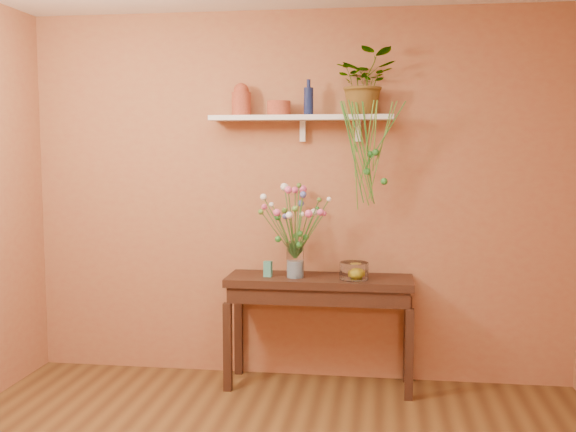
% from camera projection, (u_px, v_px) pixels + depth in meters
% --- Properties ---
extents(room, '(4.04, 4.04, 2.70)m').
position_uv_depth(room, '(239.00, 228.00, 3.03)').
color(room, brown).
rests_on(room, ground).
extents(sideboard, '(1.31, 0.42, 0.80)m').
position_uv_depth(sideboard, '(320.00, 293.00, 4.82)').
color(sideboard, '#3B2014').
rests_on(sideboard, ground).
extents(wall_shelf, '(1.30, 0.24, 0.19)m').
position_uv_depth(wall_shelf, '(303.00, 118.00, 4.81)').
color(wall_shelf, white).
rests_on(wall_shelf, room).
extents(terracotta_jug, '(0.15, 0.15, 0.23)m').
position_uv_depth(terracotta_jug, '(241.00, 100.00, 4.87)').
color(terracotta_jug, '#B0432F').
rests_on(terracotta_jug, wall_shelf).
extents(terracotta_pot, '(0.17, 0.17, 0.10)m').
position_uv_depth(terracotta_pot, '(279.00, 108.00, 4.81)').
color(terracotta_pot, '#B0432F').
rests_on(terracotta_pot, wall_shelf).
extents(blue_bottle, '(0.07, 0.07, 0.25)m').
position_uv_depth(blue_bottle, '(309.00, 101.00, 4.76)').
color(blue_bottle, '#141E47').
rests_on(blue_bottle, wall_shelf).
extents(spider_plant, '(0.44, 0.39, 0.45)m').
position_uv_depth(spider_plant, '(365.00, 82.00, 4.73)').
color(spider_plant, '#2B7428').
rests_on(spider_plant, wall_shelf).
extents(plant_fronds, '(0.44, 0.32, 0.74)m').
position_uv_depth(plant_fronds, '(369.00, 153.00, 4.63)').
color(plant_fronds, '#2B7428').
rests_on(plant_fronds, wall_shelf).
extents(glass_vase, '(0.12, 0.12, 0.25)m').
position_uv_depth(glass_vase, '(295.00, 262.00, 4.77)').
color(glass_vase, white).
rests_on(glass_vase, sideboard).
extents(bouquet, '(0.50, 0.50, 0.53)m').
position_uv_depth(bouquet, '(294.00, 213.00, 4.73)').
color(bouquet, '#386B28').
rests_on(bouquet, glass_vase).
extents(glass_bowl, '(0.20, 0.20, 0.12)m').
position_uv_depth(glass_bowl, '(354.00, 271.00, 4.71)').
color(glass_bowl, white).
rests_on(glass_bowl, sideboard).
extents(lemon, '(0.08, 0.08, 0.08)m').
position_uv_depth(lemon, '(356.00, 273.00, 4.72)').
color(lemon, yellow).
rests_on(lemon, glass_bowl).
extents(carton, '(0.06, 0.05, 0.11)m').
position_uv_depth(carton, '(268.00, 269.00, 4.80)').
color(carton, teal).
rests_on(carton, sideboard).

